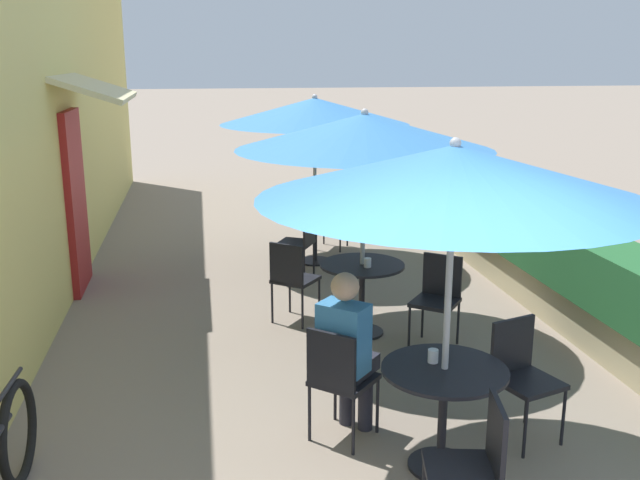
# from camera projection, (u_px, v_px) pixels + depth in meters

# --- Properties ---
(cafe_facade_wall) EXTENTS (0.98, 13.74, 4.20)m
(cafe_facade_wall) POSITION_uv_depth(u_px,v_px,m) (63.00, 108.00, 8.54)
(cafe_facade_wall) COLOR #E0CC6B
(cafe_facade_wall) RESTS_ON ground_plane
(planter_hedge) EXTENTS (0.60, 12.74, 1.01)m
(planter_hedge) POSITION_uv_depth(u_px,v_px,m) (474.00, 217.00, 9.82)
(planter_hedge) COLOR tan
(planter_hedge) RESTS_ON ground_plane
(patio_table_near) EXTENTS (0.83, 0.83, 0.72)m
(patio_table_near) POSITION_uv_depth(u_px,v_px,m) (444.00, 394.00, 4.68)
(patio_table_near) COLOR black
(patio_table_near) RESTS_ON ground_plane
(patio_umbrella_near) EXTENTS (2.44, 2.44, 2.22)m
(patio_umbrella_near) POSITION_uv_depth(u_px,v_px,m) (454.00, 173.00, 4.31)
(patio_umbrella_near) COLOR #B7B7BC
(patio_umbrella_near) RESTS_ON ground_plane
(cafe_chair_near_left) EXTENTS (0.56, 0.56, 0.87)m
(cafe_chair_near_left) POSITION_uv_depth(u_px,v_px,m) (339.00, 375.00, 5.01)
(cafe_chair_near_left) COLOR black
(cafe_chair_near_left) RESTS_ON ground_plane
(seated_patron_near_left) EXTENTS (0.50, 0.51, 1.25)m
(seated_patron_near_left) POSITION_uv_depth(u_px,v_px,m) (347.00, 347.00, 5.06)
(seated_patron_near_left) COLOR #23232D
(seated_patron_near_left) RESTS_ON ground_plane
(cafe_chair_near_right) EXTENTS (0.47, 0.47, 0.87)m
(cafe_chair_near_right) POSITION_uv_depth(u_px,v_px,m) (475.00, 460.00, 3.96)
(cafe_chair_near_right) COLOR black
(cafe_chair_near_right) RESTS_ON ground_plane
(cafe_chair_near_back) EXTENTS (0.51, 0.51, 0.87)m
(cafe_chair_near_back) POSITION_uv_depth(u_px,v_px,m) (521.00, 370.00, 5.10)
(cafe_chair_near_back) COLOR black
(cafe_chair_near_back) RESTS_ON ground_plane
(coffee_cup_near) EXTENTS (0.07, 0.07, 0.09)m
(coffee_cup_near) POSITION_uv_depth(u_px,v_px,m) (433.00, 356.00, 4.72)
(coffee_cup_near) COLOR white
(coffee_cup_near) RESTS_ON patio_table_near
(patio_table_mid) EXTENTS (0.83, 0.83, 0.72)m
(patio_table_mid) POSITION_uv_depth(u_px,v_px,m) (362.00, 282.00, 7.01)
(patio_table_mid) COLOR black
(patio_table_mid) RESTS_ON ground_plane
(patio_umbrella_mid) EXTENTS (2.44, 2.44, 2.22)m
(patio_umbrella_mid) POSITION_uv_depth(u_px,v_px,m) (364.00, 132.00, 6.64)
(patio_umbrella_mid) COLOR #B7B7BC
(patio_umbrella_mid) RESTS_ON ground_plane
(cafe_chair_mid_left) EXTENTS (0.56, 0.56, 0.87)m
(cafe_chair_mid_left) POSITION_uv_depth(u_px,v_px,m) (292.00, 275.00, 7.29)
(cafe_chair_mid_left) COLOR black
(cafe_chair_mid_left) RESTS_ON ground_plane
(cafe_chair_mid_right) EXTENTS (0.56, 0.56, 0.87)m
(cafe_chair_mid_right) POSITION_uv_depth(u_px,v_px,m) (438.00, 293.00, 6.74)
(cafe_chair_mid_right) COLOR black
(cafe_chair_mid_right) RESTS_ON ground_plane
(coffee_cup_mid) EXTENTS (0.07, 0.07, 0.09)m
(coffee_cup_mid) POSITION_uv_depth(u_px,v_px,m) (368.00, 263.00, 6.84)
(coffee_cup_mid) COLOR white
(coffee_cup_mid) RESTS_ON patio_table_mid
(patio_table_far) EXTENTS (0.83, 0.83, 0.72)m
(patio_table_far) POSITION_uv_depth(u_px,v_px,m) (315.00, 223.00, 9.47)
(patio_table_far) COLOR black
(patio_table_far) RESTS_ON ground_plane
(patio_umbrella_far) EXTENTS (2.44, 2.44, 2.22)m
(patio_umbrella_far) POSITION_uv_depth(u_px,v_px,m) (315.00, 111.00, 9.10)
(patio_umbrella_far) COLOR #B7B7BC
(patio_umbrella_far) RESTS_ON ground_plane
(cafe_chair_far_left) EXTENTS (0.54, 0.54, 0.87)m
(cafe_chair_far_left) POSITION_uv_depth(u_px,v_px,m) (301.00, 238.00, 8.76)
(cafe_chair_far_left) COLOR black
(cafe_chair_far_left) RESTS_ON ground_plane
(cafe_chair_far_right) EXTENTS (0.54, 0.54, 0.87)m
(cafe_chair_far_right) POSITION_uv_depth(u_px,v_px,m) (327.00, 213.00, 10.20)
(cafe_chair_far_right) COLOR black
(cafe_chair_far_right) RESTS_ON ground_plane
(coffee_cup_far) EXTENTS (0.07, 0.07, 0.09)m
(coffee_cup_far) POSITION_uv_depth(u_px,v_px,m) (307.00, 208.00, 9.31)
(coffee_cup_far) COLOR #B73D3D
(coffee_cup_far) RESTS_ON patio_table_far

